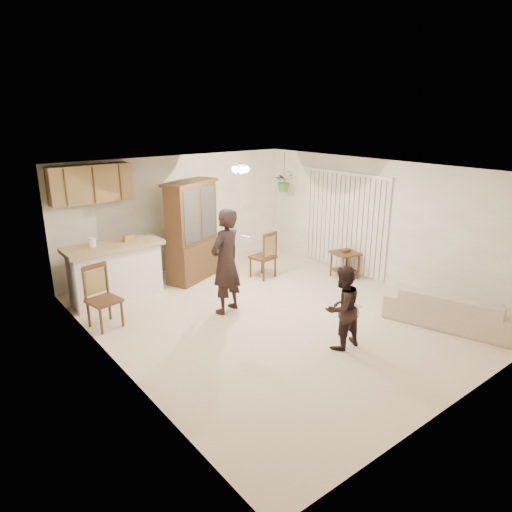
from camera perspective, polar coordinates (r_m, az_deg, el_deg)
floor at (r=7.98m, az=2.26°, el=-7.46°), size 6.50×6.50×0.00m
ceiling at (r=7.28m, az=2.50°, el=10.66°), size 5.50×6.50×0.02m
wall_back at (r=10.15m, az=-9.63°, el=5.26°), size 5.50×0.02×2.50m
wall_front at (r=5.62m, az=24.46°, el=-6.34°), size 5.50×0.02×2.50m
wall_left at (r=6.21m, az=-17.41°, el=-3.31°), size 0.02×6.50×2.50m
wall_right at (r=9.49m, az=15.17°, el=4.04°), size 0.02×6.50×2.50m
breakfast_bar at (r=8.83m, az=-17.09°, el=-2.23°), size 1.60×0.55×1.00m
bar_top at (r=8.66m, az=-17.42°, el=1.19°), size 1.75×0.70×0.08m
upper_cabinets at (r=9.10m, az=-19.98°, el=8.49°), size 1.50×0.34×0.70m
vertical_blinds at (r=10.05m, az=10.89°, el=4.18°), size 0.06×2.30×2.10m
ceiling_fixture at (r=8.35m, az=-1.88°, el=10.87°), size 0.36×0.36×0.20m
hanging_plant at (r=10.66m, az=3.52°, el=9.34°), size 0.43×0.37×0.48m
plant_cord at (r=10.62m, az=3.55°, el=11.07°), size 0.01×0.01×0.65m
sofa at (r=8.18m, az=23.34°, el=-5.54°), size 1.26×2.01×0.73m
adult at (r=7.84m, az=-3.80°, el=-0.87°), size 0.75×0.61×1.80m
child at (r=6.82m, az=10.72°, el=-6.09°), size 0.67×0.53×1.35m
china_hutch at (r=9.46m, az=-8.00°, el=3.00°), size 1.40×0.98×2.06m
side_table at (r=9.83m, az=11.02°, el=-1.03°), size 0.60×0.60×0.62m
chair_bar at (r=7.87m, az=-18.35°, el=-6.44°), size 0.53×0.53×1.04m
chair_hutch_left at (r=10.15m, az=-7.66°, el=-0.21°), size 0.65×0.65×1.06m
chair_hutch_right at (r=9.66m, az=0.86°, el=-1.05°), size 0.52×0.52×1.02m
controller_adult at (r=7.44m, az=-1.27°, el=2.32°), size 0.09×0.17×0.05m
controller_child at (r=6.60m, az=12.65°, el=-6.06°), size 0.04×0.11×0.03m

